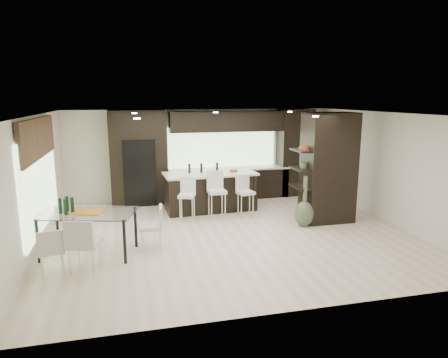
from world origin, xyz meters
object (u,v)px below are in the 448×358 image
object	(u,v)px
stool_right	(246,200)
chair_end	(151,230)
dining_table	(89,234)
chair_near	(85,247)
chair_far	(52,253)
stool_mid	(217,200)
stool_left	(187,203)
floor_vase	(305,201)
bench	(223,201)
kitchen_island	(210,191)

from	to	relation	value
stool_right	chair_end	bearing A→B (deg)	-158.27
dining_table	chair_end	size ratio (longest dim) A/B	2.15
chair_near	chair_far	distance (m)	0.57
stool_mid	chair_far	size ratio (longest dim) A/B	1.24
stool_mid	chair_end	xyz separation A→B (m)	(-1.76, -1.73, -0.07)
stool_left	stool_right	xyz separation A→B (m)	(1.53, 0.00, -0.01)
floor_vase	chair_near	xyz separation A→B (m)	(-4.86, -1.47, -0.15)
stool_left	chair_end	xyz separation A→B (m)	(-0.99, -1.75, -0.03)
chair_end	chair_far	bearing A→B (deg)	119.63
chair_near	chair_end	size ratio (longest dim) A/B	1.13
bench	floor_vase	bearing A→B (deg)	-46.18
stool_left	bench	world-z (taller)	stool_left
kitchen_island	chair_end	xyz separation A→B (m)	(-1.76, -2.58, -0.10)
chair_near	bench	bearing A→B (deg)	60.11
kitchen_island	stool_right	size ratio (longest dim) A/B	2.86
stool_left	chair_near	distance (m)	3.39
stool_left	bench	bearing A→B (deg)	53.94
chair_far	stool_mid	bearing A→B (deg)	24.43
stool_right	chair_far	bearing A→B (deg)	-162.30
stool_mid	floor_vase	xyz separation A→B (m)	(1.91, -1.10, 0.13)
chair_near	chair_end	world-z (taller)	chair_near
stool_right	chair_far	size ratio (longest dim) A/B	1.11
kitchen_island	chair_end	world-z (taller)	kitchen_island
kitchen_island	chair_near	size ratio (longest dim) A/B	2.67
chair_end	stool_right	bearing A→B (deg)	-49.93
floor_vase	chair_near	size ratio (longest dim) A/B	1.32
floor_vase	chair_end	distance (m)	3.72
stool_right	bench	xyz separation A→B (m)	(-0.44, 0.73, -0.18)
kitchen_island	stool_mid	size ratio (longest dim) A/B	2.55
bench	dining_table	size ratio (longest dim) A/B	0.74
stool_left	chair_far	xyz separation A→B (m)	(-2.75, -2.55, -0.05)
stool_mid	floor_vase	distance (m)	2.20
bench	chair_far	xyz separation A→B (m)	(-3.85, -3.28, 0.14)
stool_mid	stool_right	world-z (taller)	stool_mid
floor_vase	chair_end	bearing A→B (deg)	-170.17
chair_far	chair_near	bearing A→B (deg)	-15.36
kitchen_island	floor_vase	bearing A→B (deg)	-49.18
stool_right	chair_end	size ratio (longest dim) A/B	1.05
stool_left	stool_right	world-z (taller)	stool_left
stool_mid	stool_right	xyz separation A→B (m)	(0.77, 0.02, -0.05)
floor_vase	stool_mid	bearing A→B (deg)	150.08
kitchen_island	bench	distance (m)	0.43
dining_table	chair_near	bearing A→B (deg)	-75.12
floor_vase	dining_table	world-z (taller)	floor_vase
kitchen_island	chair_end	bearing A→B (deg)	-127.72
chair_far	chair_end	bearing A→B (deg)	13.08
bench	chair_end	size ratio (longest dim) A/B	1.60
stool_mid	chair_far	world-z (taller)	stool_mid
stool_mid	floor_vase	world-z (taller)	floor_vase
bench	chair_end	xyz separation A→B (m)	(-2.09, -2.48, 0.16)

